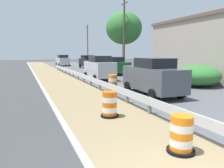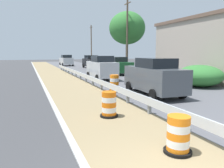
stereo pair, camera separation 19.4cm
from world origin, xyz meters
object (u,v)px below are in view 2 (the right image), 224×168
(traffic_barrel_mid, at_px, (114,84))
(traffic_barrel_close, at_px, (109,105))
(traffic_barrel_nearest, at_px, (178,136))
(utility_pole_mid, at_px, (127,35))
(car_lead_far_lane, at_px, (66,60))
(utility_pole_far, at_px, (91,44))
(car_lead_near_lane, at_px, (102,68))
(car_mid_far_lane, at_px, (91,62))
(car_trailing_far_lane, at_px, (154,77))
(car_trailing_near_lane, at_px, (118,66))

(traffic_barrel_mid, bearing_deg, traffic_barrel_close, -114.25)
(traffic_barrel_nearest, xyz_separation_m, utility_pole_mid, (9.32, 22.62, 4.46))
(car_lead_far_lane, xyz_separation_m, utility_pole_mid, (5.73, -15.04, 3.84))
(utility_pole_mid, xyz_separation_m, utility_pole_far, (0.91, 20.63, -0.43))
(car_lead_near_lane, bearing_deg, traffic_barrel_mid, 168.25)
(car_mid_far_lane, height_order, car_trailing_far_lane, car_trailing_far_lane)
(car_mid_far_lane, xyz_separation_m, car_trailing_far_lane, (-2.84, -23.26, 0.04))
(car_lead_far_lane, bearing_deg, traffic_barrel_mid, 174.20)
(car_mid_far_lane, height_order, utility_pole_far, utility_pole_far)
(car_trailing_near_lane, xyz_separation_m, utility_pole_mid, (2.80, 3.51, 3.88))
(car_mid_far_lane, xyz_separation_m, utility_pole_mid, (2.93, -7.37, 3.84))
(traffic_barrel_close, relative_size, utility_pole_far, 0.12)
(traffic_barrel_mid, bearing_deg, car_trailing_near_lane, 65.68)
(traffic_barrel_nearest, xyz_separation_m, utility_pole_far, (10.23, 43.25, 4.03))
(traffic_barrel_close, xyz_separation_m, utility_pole_mid, (9.83, 19.08, 4.44))
(traffic_barrel_mid, height_order, car_lead_far_lane, car_lead_far_lane)
(car_lead_near_lane, bearing_deg, traffic_barrel_close, 162.23)
(traffic_barrel_mid, bearing_deg, car_lead_far_lane, 86.44)
(traffic_barrel_nearest, distance_m, utility_pole_far, 44.63)
(utility_pole_mid, bearing_deg, car_mid_far_lane, 111.69)
(car_lead_far_lane, relative_size, utility_pole_mid, 0.44)
(car_mid_far_lane, relative_size, utility_pole_far, 0.55)
(traffic_barrel_nearest, xyz_separation_m, traffic_barrel_mid, (1.79, 8.64, 0.06))
(car_mid_far_lane, relative_size, utility_pole_mid, 0.50)
(traffic_barrel_close, distance_m, traffic_barrel_mid, 5.60)
(car_trailing_near_lane, relative_size, utility_pole_far, 0.54)
(traffic_barrel_nearest, height_order, car_trailing_near_lane, car_trailing_near_lane)
(traffic_barrel_close, bearing_deg, utility_pole_mid, 62.73)
(traffic_barrel_nearest, distance_m, traffic_barrel_close, 3.58)
(car_trailing_near_lane, height_order, utility_pole_mid, utility_pole_mid)
(traffic_barrel_close, relative_size, car_trailing_near_lane, 0.21)
(utility_pole_mid, bearing_deg, traffic_barrel_nearest, -112.39)
(car_mid_far_lane, bearing_deg, traffic_barrel_close, -16.20)
(utility_pole_mid, bearing_deg, traffic_barrel_mid, -118.33)
(car_trailing_near_lane, xyz_separation_m, car_trailing_far_lane, (-2.97, -12.37, 0.08))
(car_trailing_near_lane, bearing_deg, car_lead_near_lane, -40.64)
(traffic_barrel_mid, relative_size, car_lead_near_lane, 0.25)
(car_trailing_far_lane, bearing_deg, car_lead_near_lane, 5.57)
(car_lead_near_lane, relative_size, car_lead_far_lane, 1.05)
(utility_pole_mid, height_order, utility_pole_far, utility_pole_mid)
(car_trailing_far_lane, bearing_deg, traffic_barrel_close, 130.21)
(car_trailing_near_lane, bearing_deg, car_mid_far_lane, 179.54)
(traffic_barrel_close, height_order, car_lead_near_lane, car_lead_near_lane)
(traffic_barrel_mid, distance_m, utility_pole_far, 35.84)
(utility_pole_mid, bearing_deg, car_lead_far_lane, 110.85)
(car_trailing_near_lane, relative_size, car_mid_far_lane, 0.99)
(car_trailing_far_lane, xyz_separation_m, utility_pole_mid, (5.77, 15.88, 3.79))
(car_lead_near_lane, bearing_deg, car_lead_far_lane, -1.77)
(traffic_barrel_close, height_order, utility_pole_mid, utility_pole_mid)
(traffic_barrel_close, distance_m, car_trailing_far_lane, 5.21)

